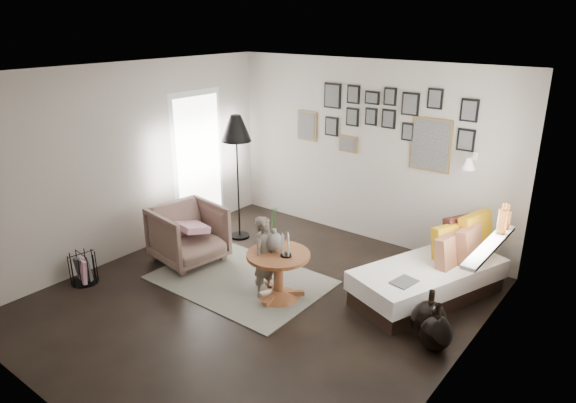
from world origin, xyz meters
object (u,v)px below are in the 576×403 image
Objects in this scene: magazine_basket at (83,268)px; demijohn_small at (436,332)px; demijohn_large at (429,321)px; child at (265,257)px; daybed at (432,273)px; vase at (274,238)px; pedestal_table at (278,277)px; armchair at (189,234)px; floor_lamp at (236,133)px.

magazine_basket is 4.23m from demijohn_small.
demijohn_large is (3.88, 1.50, 0.02)m from magazine_basket.
magazine_basket is 0.39× the size of child.
demijohn_small is at bearing 19.06° from magazine_basket.
demijohn_large is 1.10× the size of demijohn_small.
magazine_basket is (-3.53, -2.37, -0.10)m from daybed.
vase is at bearing -171.17° from demijohn_large.
pedestal_table is at bearing -170.12° from demijohn_large.
child is at bearing -84.36° from armchair.
armchair is at bearing -175.19° from demijohn_large.
vase is 1.91m from daybed.
daybed is (1.38, 1.17, 0.02)m from pedestal_table.
vase is 2.46m from magazine_basket.
child is (1.42, -1.07, -1.09)m from floor_lamp.
armchair is 1.67× the size of demijohn_small.
vase reaches higher than armchair.
floor_lamp is 3.59× the size of demijohn_small.
daybed is at bearing 112.01° from demijohn_large.
magazine_basket is at bearing -160.94° from demijohn_small.
magazine_basket is 4.16m from demijohn_large.
armchair is (-1.49, 0.00, -0.35)m from vase.
armchair is 1.41m from child.
floor_lamp is at bearing 167.63° from demijohn_large.
vase is 0.61× the size of armchair.
magazine_basket is at bearing 163.01° from armchair.
armchair is 3.43m from demijohn_small.
child is (1.99, 1.16, 0.31)m from magazine_basket.
floor_lamp reaches higher than demijohn_large.
pedestal_table reaches higher than magazine_basket.
daybed is 2.02× the size of child.
demijohn_small is (3.43, -0.85, -1.40)m from floor_lamp.
floor_lamp is (-1.50, 1.01, 0.85)m from vase.
floor_lamp reaches higher than demijohn_small.
demijohn_large is at bearing 8.83° from vase.
vase is at bearing -52.86° from child.
floor_lamp is (-1.58, 1.03, 1.32)m from pedestal_table.
armchair reaches higher than demijohn_small.
daybed is at bearing 115.62° from demijohn_small.
demijohn_small is at bearing -13.84° from floor_lamp.
floor_lamp is at bearing 147.03° from pedestal_table.
demijohn_small is at bearing -85.49° from child.
pedestal_table is 0.36× the size of daybed.
demijohn_small is (3.42, 0.16, -0.20)m from armchair.
vase reaches higher than child.
child is at bearing -121.40° from daybed.
child reaches higher than daybed.
pedestal_table is 1.31× the size of demijohn_large.
child reaches higher than armchair.
floor_lamp is at bearing 75.80° from magazine_basket.
demijohn_small is at bearing -78.98° from armchair.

